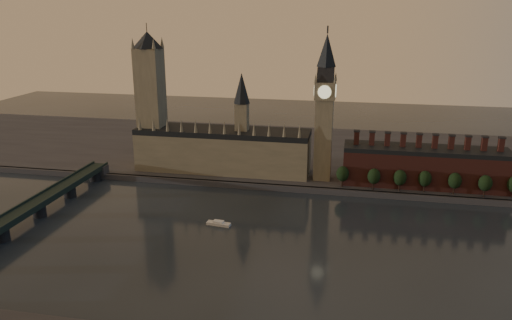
{
  "coord_description": "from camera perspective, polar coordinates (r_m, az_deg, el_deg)",
  "views": [
    {
      "loc": [
        29.65,
        -233.82,
        121.96
      ],
      "look_at": [
        -27.59,
        55.0,
        32.24
      ],
      "focal_mm": 35.0,
      "sensor_mm": 36.0,
      "label": 1
    }
  ],
  "objects": [
    {
      "name": "river_boat",
      "position": [
        295.61,
        -4.3,
        -7.24
      ],
      "size": [
        14.67,
        5.9,
        2.85
      ],
      "rotation": [
        0.0,
        0.0,
        -0.13
      ],
      "color": "white",
      "rests_on": "ground"
    },
    {
      "name": "westminster_bridge",
      "position": [
        317.22,
        -25.57,
        -5.97
      ],
      "size": [
        14.0,
        200.0,
        11.55
      ],
      "color": "black",
      "rests_on": "ground"
    },
    {
      "name": "north_bank",
      "position": [
        430.0,
        6.81,
        0.63
      ],
      "size": [
        900.0,
        182.0,
        4.0
      ],
      "color": "#424347",
      "rests_on": "ground"
    },
    {
      "name": "embankment_tree_3",
      "position": [
        350.14,
        18.74,
        -2.04
      ],
      "size": [
        8.6,
        8.6,
        14.88
      ],
      "color": "black",
      "rests_on": "north_bank"
    },
    {
      "name": "chimney_block",
      "position": [
        362.76,
        18.69,
        -0.66
      ],
      "size": [
        110.0,
        25.0,
        37.0
      ],
      "color": "brown",
      "rests_on": "north_bank"
    },
    {
      "name": "embankment_tree_4",
      "position": [
        353.0,
        21.77,
        -2.21
      ],
      "size": [
        8.6,
        8.6,
        14.88
      ],
      "color": "black",
      "rests_on": "north_bank"
    },
    {
      "name": "embankment_tree_0",
      "position": [
        346.38,
        9.87,
        -1.57
      ],
      "size": [
        8.6,
        8.6,
        14.88
      ],
      "color": "black",
      "rests_on": "north_bank"
    },
    {
      "name": "embankment_tree_1",
      "position": [
        345.6,
        13.33,
        -1.82
      ],
      "size": [
        8.6,
        8.6,
        14.88
      ],
      "color": "black",
      "rests_on": "north_bank"
    },
    {
      "name": "victoria_tower",
      "position": [
        384.74,
        -11.94,
        7.18
      ],
      "size": [
        24.0,
        24.0,
        108.0
      ],
      "color": "gray",
      "rests_on": "north_bank"
    },
    {
      "name": "embankment_tree_2",
      "position": [
        347.22,
        16.13,
        -1.95
      ],
      "size": [
        8.6,
        8.6,
        14.88
      ],
      "color": "black",
      "rests_on": "north_bank"
    },
    {
      "name": "embankment_tree_5",
      "position": [
        355.77,
        24.74,
        -2.42
      ],
      "size": [
        8.6,
        8.6,
        14.88
      ],
      "color": "black",
      "rests_on": "north_bank"
    },
    {
      "name": "ground",
      "position": [
        265.38,
        3.6,
        -10.45
      ],
      "size": [
        900.0,
        900.0,
        0.0
      ],
      "primitive_type": "plane",
      "color": "black",
      "rests_on": "ground"
    },
    {
      "name": "big_ben",
      "position": [
        350.49,
        7.84,
        6.08
      ],
      "size": [
        15.0,
        15.0,
        107.0
      ],
      "color": "gray",
      "rests_on": "north_bank"
    },
    {
      "name": "palace_of_westminster",
      "position": [
        374.87,
        -3.74,
        1.39
      ],
      "size": [
        130.0,
        30.3,
        74.0
      ],
      "color": "gray",
      "rests_on": "north_bank"
    }
  ]
}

